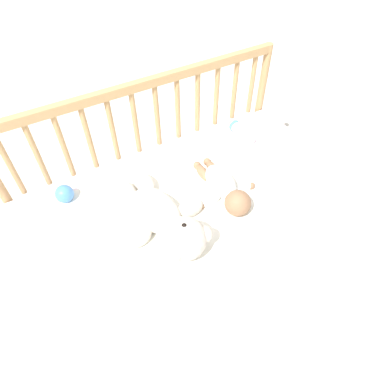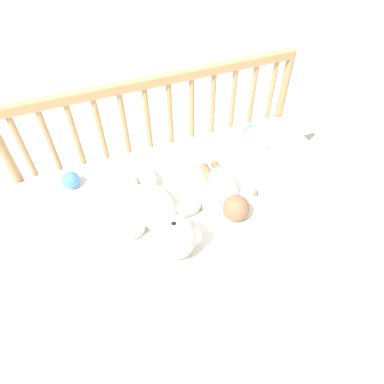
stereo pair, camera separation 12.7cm
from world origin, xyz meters
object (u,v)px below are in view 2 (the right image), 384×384
teddy_bear (161,216)px  toy_ball (71,180)px  baby (226,191)px  baby_bottle (254,136)px

teddy_bear → toy_ball: (-0.27, 0.32, -0.02)m
baby → baby_bottle: (0.27, 0.27, -0.02)m
baby_bottle → toy_ball: bearing=179.1°
baby → baby_bottle: size_ratio=2.11×
baby → toy_ball: (-0.54, 0.28, -0.01)m
baby_bottle → toy_ball: toy_ball is taller
baby → teddy_bear: bearing=-172.8°
baby → baby_bottle: baby is taller
baby → toy_ball: size_ratio=4.88×
baby_bottle → teddy_bear: bearing=-150.6°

